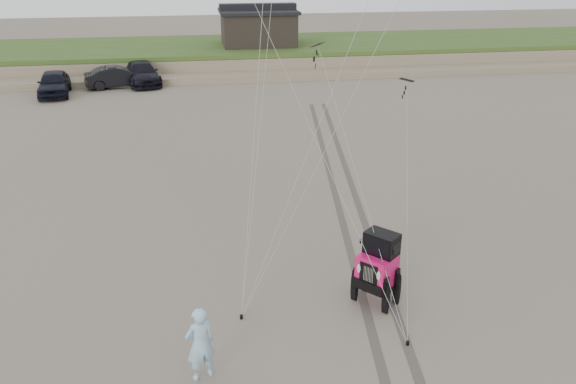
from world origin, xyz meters
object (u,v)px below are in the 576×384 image
object	(u,v)px
truck_b	(118,77)
jeep	(377,276)
cabin	(258,26)
truck_a	(54,83)
truck_c	(142,73)
man	(200,344)

from	to	relation	value
truck_b	jeep	distance (m)	30.75
cabin	truck_a	world-z (taller)	cabin
truck_a	truck_c	xyz separation A→B (m)	(5.64, 2.59, -0.03)
truck_c	man	xyz separation A→B (m)	(3.47, -32.22, 0.15)
cabin	man	size ratio (longest dim) A/B	3.41
man	truck_c	bearing A→B (deg)	-104.43
truck_a	truck_c	size ratio (longest dim) A/B	0.88
truck_b	jeep	world-z (taller)	jeep
truck_a	truck_b	bearing A→B (deg)	16.83
truck_c	jeep	world-z (taller)	jeep
truck_a	jeep	distance (m)	30.73
man	truck_b	bearing A→B (deg)	-101.37
truck_c	man	bearing A→B (deg)	-96.24
jeep	truck_c	bearing A→B (deg)	154.17
truck_b	man	xyz separation A→B (m)	(5.08, -31.34, 0.18)
truck_c	jeep	distance (m)	31.11
man	truck_a	bearing A→B (deg)	-93.47
truck_b	truck_c	world-z (taller)	truck_c
cabin	jeep	size ratio (longest dim) A/B	1.42
truck_c	man	distance (m)	32.40
man	jeep	bearing A→B (deg)	-175.72
jeep	truck_b	bearing A→B (deg)	157.50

